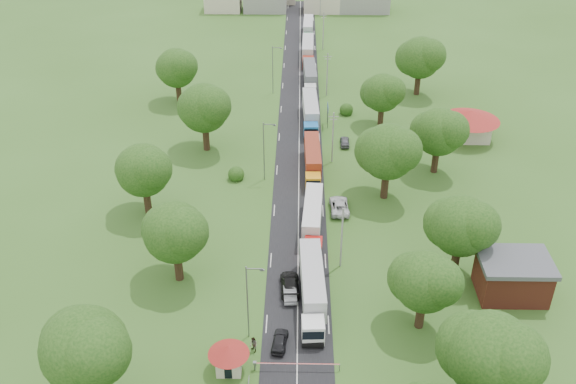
{
  "coord_description": "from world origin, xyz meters",
  "views": [
    {
      "loc": [
        -0.06,
        -73.12,
        52.1
      ],
      "look_at": [
        -1.57,
        6.35,
        3.0
      ],
      "focal_mm": 40.0,
      "sensor_mm": 36.0,
      "label": 1
    }
  ],
  "objects_px": {
    "truck_0": "(312,287)",
    "info_sign": "(328,111)",
    "car_lane_front": "(280,341)",
    "car_lane_mid": "(290,291)",
    "boom_barrier": "(284,364)",
    "guard_booth": "(229,355)"
  },
  "relations": [
    {
      "from": "car_lane_front",
      "to": "info_sign",
      "type": "bearing_deg",
      "value": -90.47
    },
    {
      "from": "info_sign",
      "to": "car_lane_front",
      "type": "xyz_separation_m",
      "value": [
        -7.15,
        -56.35,
        -2.32
      ]
    },
    {
      "from": "car_lane_front",
      "to": "car_lane_mid",
      "type": "xyz_separation_m",
      "value": [
        0.95,
        8.35,
        0.06
      ]
    },
    {
      "from": "guard_booth",
      "to": "car_lane_front",
      "type": "xyz_separation_m",
      "value": [
        5.25,
        3.65,
        -1.48
      ]
    },
    {
      "from": "guard_booth",
      "to": "boom_barrier",
      "type": "bearing_deg",
      "value": 0.01
    },
    {
      "from": "info_sign",
      "to": "car_lane_front",
      "type": "height_order",
      "value": "info_sign"
    },
    {
      "from": "guard_booth",
      "to": "car_lane_mid",
      "type": "height_order",
      "value": "guard_booth"
    },
    {
      "from": "truck_0",
      "to": "car_lane_front",
      "type": "bearing_deg",
      "value": -116.72
    },
    {
      "from": "truck_0",
      "to": "boom_barrier",
      "type": "bearing_deg",
      "value": -105.72
    },
    {
      "from": "car_lane_front",
      "to": "car_lane_mid",
      "type": "bearing_deg",
      "value": -89.72
    },
    {
      "from": "boom_barrier",
      "to": "truck_0",
      "type": "bearing_deg",
      "value": 74.28
    },
    {
      "from": "truck_0",
      "to": "info_sign",
      "type": "bearing_deg",
      "value": 85.95
    },
    {
      "from": "boom_barrier",
      "to": "info_sign",
      "type": "bearing_deg",
      "value": 83.76
    },
    {
      "from": "info_sign",
      "to": "truck_0",
      "type": "relative_size",
      "value": 0.27
    },
    {
      "from": "guard_booth",
      "to": "info_sign",
      "type": "distance_m",
      "value": 61.27
    },
    {
      "from": "truck_0",
      "to": "car_lane_mid",
      "type": "relative_size",
      "value": 3.42
    },
    {
      "from": "guard_booth",
      "to": "info_sign",
      "type": "height_order",
      "value": "info_sign"
    },
    {
      "from": "truck_0",
      "to": "car_lane_front",
      "type": "relative_size",
      "value": 3.83
    },
    {
      "from": "boom_barrier",
      "to": "car_lane_front",
      "type": "xyz_separation_m",
      "value": [
        -0.59,
        3.65,
        -0.21
      ]
    },
    {
      "from": "boom_barrier",
      "to": "car_lane_mid",
      "type": "xyz_separation_m",
      "value": [
        0.36,
        12.0,
        -0.16
      ]
    },
    {
      "from": "boom_barrier",
      "to": "info_sign",
      "type": "distance_m",
      "value": 60.39
    },
    {
      "from": "boom_barrier",
      "to": "guard_booth",
      "type": "bearing_deg",
      "value": -179.99
    }
  ]
}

